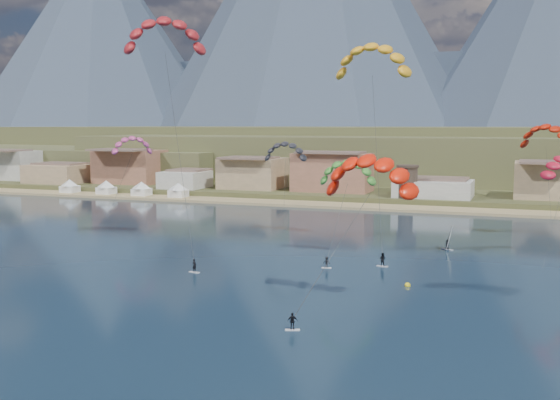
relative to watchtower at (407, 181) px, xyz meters
name	(u,v)px	position (x,y,z in m)	size (l,w,h in m)	color
ground	(172,329)	(-5.00, -114.00, -6.37)	(2400.00, 2400.00, 0.00)	#0E1E33
beach	(382,207)	(-5.00, -8.00, -6.12)	(2200.00, 12.00, 0.90)	tan
land	(485,149)	(-5.00, 446.00, -6.37)	(2200.00, 900.00, 4.00)	brown
foothills	(497,154)	(17.39, 118.47, 2.71)	(940.00, 210.00, 18.00)	brown
mountain_ridge	(489,21)	(-19.60, 709.65, 143.94)	(2060.00, 480.00, 400.00)	#2E394D
town	(259,169)	(-45.00, 8.00, 1.63)	(400.00, 24.00, 12.00)	silver
watchtower	(407,181)	(0.00, 0.00, 0.00)	(5.82, 5.82, 8.60)	#47382D
beach_tents	(123,184)	(-81.25, -8.00, -2.66)	(43.40, 6.40, 5.00)	white
kitesurfer_red	(165,30)	(-25.76, -78.42, 29.39)	(18.67, 17.13, 39.77)	silver
kitesurfer_yellow	(373,56)	(4.22, -62.83, 25.85)	(13.63, 17.12, 36.10)	silver
kitesurfer_orange	(370,169)	(11.93, -98.37, 9.56)	(11.96, 15.31, 20.48)	silver
kitesurfer_green	(348,169)	(2.53, -71.99, 7.72)	(9.50, 11.01, 16.86)	silver
distant_kite_pink	(132,142)	(-54.12, -44.60, 10.73)	(9.30, 8.86, 20.07)	#262626
distant_kite_dark	(285,148)	(-19.93, -38.30, 9.60)	(10.00, 6.46, 19.08)	#262626
distant_kite_orange	(547,132)	(31.92, -43.05, 13.23)	(10.83, 8.22, 22.65)	#262626
windsurfer	(448,242)	(16.83, -59.22, -5.13)	(2.47, 2.45, 3.91)	silver
buoy	(408,285)	(14.68, -87.24, -6.24)	(0.77, 0.77, 0.77)	yellow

